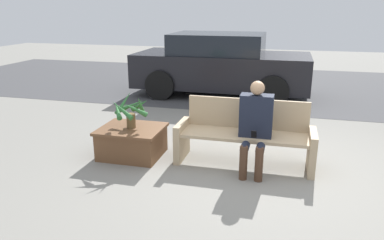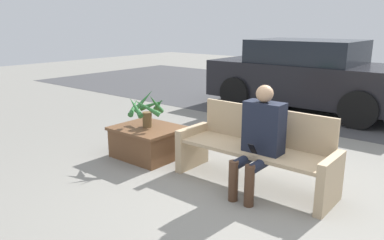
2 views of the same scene
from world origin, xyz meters
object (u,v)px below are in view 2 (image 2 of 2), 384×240
at_px(person_seated, 260,136).
at_px(potted_plant, 147,108).
at_px(planter_box, 148,141).
at_px(bench, 256,150).
at_px(parked_car, 309,76).

xyz_separation_m(person_seated, potted_plant, (-1.77, 0.04, 0.05)).
bearing_deg(planter_box, person_seated, -1.10).
bearing_deg(bench, person_seated, -52.29).
distance_m(person_seated, parked_car, 4.46).
relative_size(planter_box, parked_car, 0.22).
bearing_deg(parked_car, potted_plant, -97.25).
xyz_separation_m(bench, planter_box, (-1.62, -0.16, -0.18)).
distance_m(person_seated, planter_box, 1.82).
bearing_deg(planter_box, bench, 5.46).
relative_size(planter_box, potted_plant, 1.58).
bearing_deg(parked_car, person_seated, -73.96).
bearing_deg(bench, planter_box, -174.54).
distance_m(person_seated, potted_plant, 1.78).
height_order(bench, potted_plant, potted_plant).
bearing_deg(parked_car, planter_box, -97.16).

